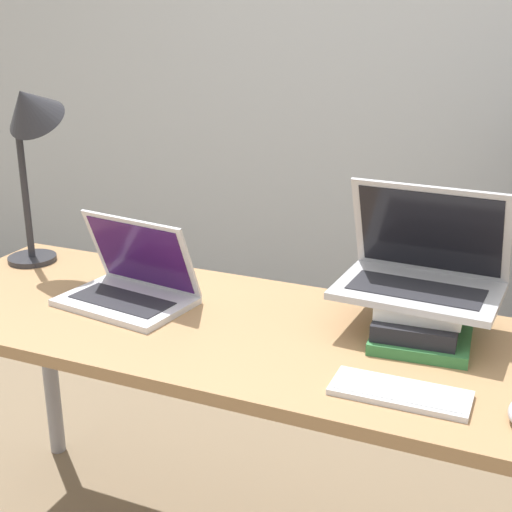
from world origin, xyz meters
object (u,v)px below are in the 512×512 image
at_px(laptop_on_books, 422,270).
at_px(desk_lamp, 29,127).
at_px(laptop_left, 130,285).
at_px(book_stack, 421,318).
at_px(wireless_keyboard, 400,393).

height_order(laptop_on_books, desk_lamp, desk_lamp).
bearing_deg(desk_lamp, laptop_left, -16.83).
relative_size(laptop_left, book_stack, 1.18).
bearing_deg(wireless_keyboard, book_stack, 93.53).
distance_m(book_stack, wireless_keyboard, 0.29).
relative_size(laptop_on_books, wireless_keyboard, 1.39).
xyz_separation_m(laptop_on_books, desk_lamp, (-1.07, -0.02, 0.26)).
height_order(laptop_left, book_stack, laptop_left).
height_order(book_stack, desk_lamp, desk_lamp).
xyz_separation_m(laptop_on_books, wireless_keyboard, (0.03, -0.32, -0.14)).
relative_size(laptop_left, wireless_keyboard, 1.30).
height_order(laptop_left, wireless_keyboard, laptop_left).
distance_m(book_stack, desk_lamp, 1.14).
bearing_deg(wireless_keyboard, laptop_left, 165.47).
distance_m(wireless_keyboard, desk_lamp, 1.21).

